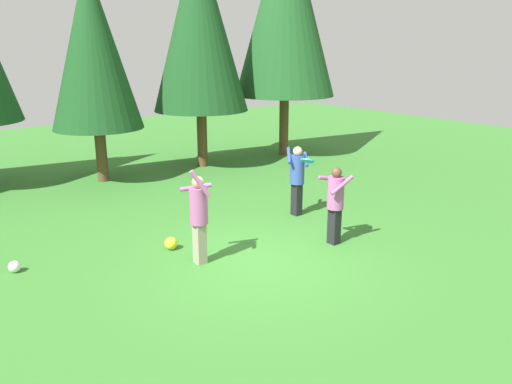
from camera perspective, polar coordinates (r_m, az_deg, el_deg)
name	(u,v)px	position (r m, az deg, el deg)	size (l,w,h in m)	color
ground_plane	(255,261)	(9.92, -0.07, -7.64)	(40.00, 40.00, 0.00)	#387A2D
person_thrower	(199,212)	(9.54, -6.35, -2.22)	(0.61, 0.61, 1.87)	gray
person_catcher	(335,199)	(10.57, 8.77, -0.78)	(0.62, 0.57, 1.62)	black
person_bystander	(297,175)	(12.28, 4.57, 1.91)	(0.72, 0.74, 1.68)	black
frisbee	(307,161)	(9.97, 5.70, 3.46)	(0.35, 0.36, 0.15)	#2393D1
ball_yellow	(171,243)	(10.55, -9.38, -5.62)	(0.26, 0.26, 0.26)	yellow
ball_white	(14,267)	(10.39, -25.16, -7.48)	(0.22, 0.22, 0.22)	white
tree_right	(199,24)	(17.22, -6.34, 17.98)	(3.08, 3.08, 7.36)	brown
tree_center	(92,47)	(15.81, -17.64, 14.99)	(2.61, 2.61, 6.24)	brown
tree_far_right	(286,4)	(19.11, 3.30, 20.08)	(3.58, 3.58, 8.54)	brown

